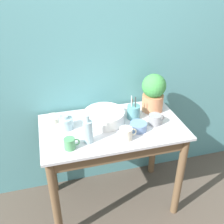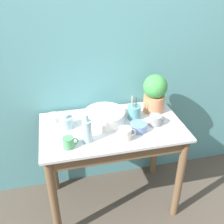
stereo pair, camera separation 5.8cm
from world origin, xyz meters
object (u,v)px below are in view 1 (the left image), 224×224
bowl_small_blue (138,126)px  utensil_cup (134,112)px  bottle_short (66,123)px  mug_grey (155,119)px  bottle_tall (88,131)px  mug_green (70,144)px  potted_plant (153,92)px  bowl_wash_large (104,116)px  bowl_small_cream (53,119)px  mug_cream (126,134)px

bowl_small_blue → utensil_cup: 0.17m
bottle_short → mug_grey: size_ratio=0.87×
bottle_short → utensil_cup: (0.52, 0.01, 0.01)m
bottle_tall → mug_green: bottle_tall is taller
potted_plant → bowl_wash_large: potted_plant is taller
bottle_tall → bottle_short: (-0.13, 0.20, -0.04)m
mug_grey → bowl_small_blue: size_ratio=1.01×
bowl_wash_large → utensil_cup: (0.23, -0.01, 0.01)m
bottle_short → utensil_cup: utensil_cup is taller
bottle_tall → mug_grey: bottle_tall is taller
bottle_short → bowl_small_cream: 0.16m
mug_cream → utensil_cup: (0.14, 0.25, 0.01)m
bottle_short → mug_green: (-0.00, -0.24, -0.01)m
potted_plant → mug_grey: (-0.06, -0.20, -0.12)m
mug_cream → bowl_small_blue: mug_cream is taller
mug_green → utensil_cup: utensil_cup is taller
bowl_wash_large → mug_cream: 0.27m
mug_green → utensil_cup: (0.52, 0.25, 0.01)m
potted_plant → mug_grey: potted_plant is taller
bowl_wash_large → bowl_small_blue: size_ratio=2.47×
bottle_tall → mug_grey: 0.53m
potted_plant → bowl_small_blue: potted_plant is taller
mug_grey → potted_plant: bearing=73.2°
bottle_short → bowl_small_blue: bottle_short is taller
bottle_short → mug_green: size_ratio=1.04×
bottle_tall → mug_green: size_ratio=1.98×
mug_green → mug_cream: 0.38m
potted_plant → bottle_short: potted_plant is taller
bowl_wash_large → bowl_small_cream: (-0.38, 0.11, -0.02)m
bowl_small_cream → bowl_wash_large: bearing=-15.8°
bowl_small_cream → utensil_cup: (0.61, -0.12, 0.03)m
bottle_tall → bowl_small_cream: (-0.21, 0.33, -0.07)m
bottle_short → utensil_cup: 0.52m
bottle_tall → bowl_small_blue: (0.37, 0.05, -0.06)m
bowl_wash_large → bowl_small_blue: bearing=-39.7°
bowl_small_cream → mug_cream: bearing=-37.9°
bowl_wash_large → mug_grey: bowl_wash_large is taller
bottle_tall → bowl_small_cream: bearing=123.1°
bottle_tall → mug_cream: bearing=-7.9°
mug_cream → mug_green: bearing=-179.3°
bowl_wash_large → bowl_small_cream: bowl_wash_large is taller
potted_plant → bowl_wash_large: (-0.42, -0.07, -0.12)m
bottle_tall → bowl_wash_large: bearing=53.5°
bowl_wash_large → utensil_cup: size_ratio=1.57×
bottle_short → bowl_small_blue: size_ratio=0.88×
potted_plant → mug_green: bearing=-155.0°
bowl_small_cream → bottle_tall: bearing=-56.9°
mug_cream → bowl_small_cream: bearing=142.1°
potted_plant → mug_grey: bearing=-106.8°
bottle_tall → bottle_short: size_ratio=1.91×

